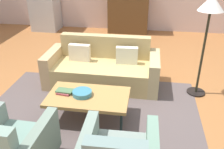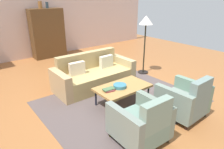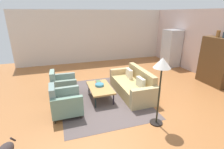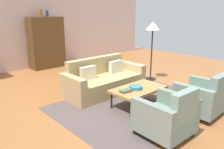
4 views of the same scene
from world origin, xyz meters
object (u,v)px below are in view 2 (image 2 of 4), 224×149
at_px(couch, 93,75).
at_px(fruit_bowl, 120,86).
at_px(vase_tall, 40,5).
at_px(vase_round, 47,5).
at_px(armchair_right, 185,101).
at_px(floor_lamp, 146,26).
at_px(coffee_table, 123,88).
at_px(book_stack, 109,90).
at_px(armchair_left, 142,124).
at_px(cabinet, 48,33).

bearing_deg(couch, fruit_bowl, 85.81).
bearing_deg(vase_tall, vase_round, 0.00).
height_order(couch, armchair_right, armchair_right).
height_order(couch, fruit_bowl, couch).
distance_m(vase_round, floor_lamp, 3.80).
height_order(coffee_table, book_stack, book_stack).
height_order(coffee_table, armchair_left, armchair_left).
distance_m(armchair_right, vase_tall, 5.91).
relative_size(cabinet, vase_tall, 7.26).
height_order(coffee_table, armchair_right, armchair_right).
bearing_deg(coffee_table, floor_lamp, 30.48).
distance_m(armchair_right, book_stack, 1.54).
bearing_deg(cabinet, armchair_left, -97.68).
distance_m(fruit_bowl, vase_round, 4.74).
xyz_separation_m(couch, fruit_bowl, (-0.09, -1.19, 0.15)).
distance_m(armchair_right, vase_round, 5.88).
bearing_deg(fruit_bowl, coffee_table, -0.00).
relative_size(armchair_left, armchair_right, 1.00).
height_order(coffee_table, fruit_bowl, fruit_bowl).
bearing_deg(armchair_left, vase_tall, 85.58).
xyz_separation_m(book_stack, floor_lamp, (2.11, 0.99, 1.02)).
xyz_separation_m(armchair_left, floor_lamp, (2.34, 2.19, 1.10)).
xyz_separation_m(book_stack, cabinet, (0.53, 4.47, 0.47)).
distance_m(coffee_table, book_stack, 0.37).
height_order(armchair_left, fruit_bowl, armchair_left).
distance_m(coffee_table, fruit_bowl, 0.11).
bearing_deg(couch, floor_lamp, 174.70).
relative_size(couch, cabinet, 1.17).
xyz_separation_m(couch, armchair_left, (-0.60, -2.35, 0.06)).
height_order(armchair_right, fruit_bowl, armchair_right).
bearing_deg(floor_lamp, armchair_right, -117.46).
relative_size(armchair_left, vase_tall, 3.55).
bearing_deg(armchair_left, floor_lamp, 44.85).
bearing_deg(armchair_right, fruit_bowl, 119.27).
xyz_separation_m(book_stack, vase_tall, (0.38, 4.47, 1.50)).
bearing_deg(floor_lamp, couch, 174.67).
bearing_deg(book_stack, armchair_left, -101.19).
bearing_deg(book_stack, armchair_right, -51.05).
xyz_separation_m(couch, book_stack, (-0.37, -1.16, 0.14)).
height_order(fruit_bowl, vase_round, vase_round).
bearing_deg(vase_tall, coffee_table, -90.16).
bearing_deg(armchair_right, coffee_table, 115.98).
xyz_separation_m(armchair_right, book_stack, (-0.97, 1.20, 0.09)).
xyz_separation_m(coffee_table, vase_round, (0.26, 4.50, 1.54)).
relative_size(book_stack, vase_round, 1.19).
height_order(fruit_bowl, book_stack, fruit_bowl).
bearing_deg(armchair_right, couch, 103.04).
relative_size(couch, fruit_bowl, 7.32).
bearing_deg(book_stack, coffee_table, -4.65).
bearing_deg(armchair_left, coffee_table, 64.47).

